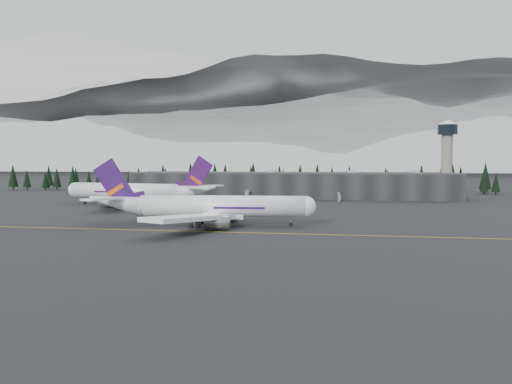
% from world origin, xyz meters
% --- Properties ---
extents(ground, '(1400.00, 1400.00, 0.00)m').
position_xyz_m(ground, '(0.00, 0.00, 0.00)').
color(ground, black).
rests_on(ground, ground).
extents(taxiline, '(400.00, 0.40, 0.02)m').
position_xyz_m(taxiline, '(0.00, -2.00, 0.01)').
color(taxiline, gold).
rests_on(taxiline, ground).
extents(terminal, '(160.00, 30.00, 12.60)m').
position_xyz_m(terminal, '(0.00, 125.00, 6.30)').
color(terminal, black).
rests_on(terminal, ground).
extents(control_tower, '(10.00, 10.00, 37.70)m').
position_xyz_m(control_tower, '(75.00, 128.00, 23.41)').
color(control_tower, gray).
rests_on(control_tower, ground).
extents(treeline, '(360.00, 20.00, 15.00)m').
position_xyz_m(treeline, '(0.00, 162.00, 7.50)').
color(treeline, black).
rests_on(treeline, ground).
extents(mountain_ridge, '(4400.00, 900.00, 420.00)m').
position_xyz_m(mountain_ridge, '(0.00, 1000.00, 0.00)').
color(mountain_ridge, white).
rests_on(mountain_ridge, ground).
extents(jet_main, '(64.72, 59.51, 19.04)m').
position_xyz_m(jet_main, '(-13.58, 9.79, 5.37)').
color(jet_main, white).
rests_on(jet_main, ground).
extents(jet_parked, '(68.80, 62.98, 20.38)m').
position_xyz_m(jet_parked, '(-56.59, 65.89, 5.75)').
color(jet_parked, white).
rests_on(jet_parked, ground).
extents(gse_vehicle_a, '(3.63, 5.28, 1.34)m').
position_xyz_m(gse_vehicle_a, '(-19.34, 107.70, 0.67)').
color(gse_vehicle_a, silver).
rests_on(gse_vehicle_a, ground).
extents(gse_vehicle_b, '(4.80, 2.75, 1.54)m').
position_xyz_m(gse_vehicle_b, '(24.08, 100.23, 0.77)').
color(gse_vehicle_b, silver).
rests_on(gse_vehicle_b, ground).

